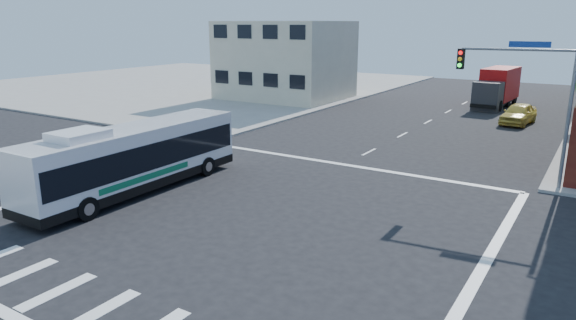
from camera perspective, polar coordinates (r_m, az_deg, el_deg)
The scene contains 7 objects.
ground at distance 21.65m, azimuth -4.92°, elevation -6.23°, with size 120.00×120.00×0.00m, color black.
sidewalk_nw at distance 69.99m, azimuth -10.71°, elevation 8.38°, with size 50.00×50.00×0.15m, color gray.
building_west at distance 54.68m, azimuth -0.33°, elevation 10.99°, with size 12.06×10.06×8.00m.
signal_mast_ne at distance 27.00m, azimuth 25.42°, elevation 7.53°, with size 7.91×1.13×8.07m.
transit_bus at distance 25.24m, azimuth -16.65°, elevation 0.32°, with size 2.73×11.73×3.47m.
box_truck at distance 53.37m, azimuth 22.19°, elevation 7.39°, with size 2.93×8.27×3.66m.
parked_car at distance 44.94m, azimuth 24.24°, elevation 4.72°, with size 1.95×4.83×1.65m, color gold.
Camera 1 is at (12.26, -16.05, 7.81)m, focal length 32.00 mm.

